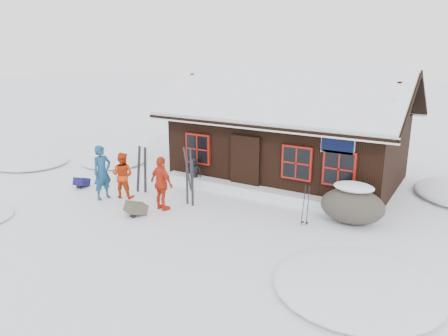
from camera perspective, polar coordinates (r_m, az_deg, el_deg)
The scene contains 15 objects.
ground at distance 14.10m, azimuth -5.21°, elevation -5.34°, with size 120.00×120.00×0.00m, color white.
mountain_hut at distance 17.16m, azimuth 8.62°, elevation 3.87°, with size 8.90×6.09×4.42m.
snow_drift at distance 15.12m, azimuth 4.43°, elevation -3.14°, with size 7.60×0.60×0.35m, color white.
snow_mounds at distance 14.79m, azimuth 4.28°, elevation -4.30°, with size 20.60×13.20×0.48m.
skier_teal at distance 15.24m, azimuth -15.61°, elevation -0.57°, with size 0.68×0.44×1.85m, color navy.
skier_orange_left at distance 15.26m, azimuth -13.11°, elevation -0.90°, with size 0.77×0.60×1.59m, color #BF330D.
skier_orange_right at distance 13.84m, azimuth -8.14°, elevation -2.03°, with size 1.02×0.42×1.74m, color red.
skier_crouched at distance 16.24m, azimuth -3.90°, elevation -0.48°, with size 0.51×0.33×1.05m, color black.
boulder at distance 13.37m, azimuth 16.43°, elevation -4.61°, with size 1.87×1.40×1.10m.
ski_pair_left at distance 15.61m, azimuth -10.67°, elevation -0.30°, with size 0.52×0.12×1.73m.
ski_pair_mid at distance 15.71m, azimuth -4.57°, elevation -0.21°, with size 0.54×0.27×1.59m.
ski_pair_right at distance 14.18m, azimuth -4.50°, elevation -1.95°, with size 0.36×0.12×1.61m.
ski_poles at distance 12.84m, azimuth 10.60°, elevation -4.91°, with size 0.22×0.11×1.25m.
backpack_blue at distance 16.90m, azimuth -18.07°, elevation -1.95°, with size 0.40×0.53×0.29m, color #15114A.
backpack_olive at distance 13.73m, azimuth -11.41°, elevation -5.47°, with size 0.45×0.59×0.32m, color #474233.
Camera 1 is at (7.80, -10.60, 5.06)m, focal length 35.00 mm.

